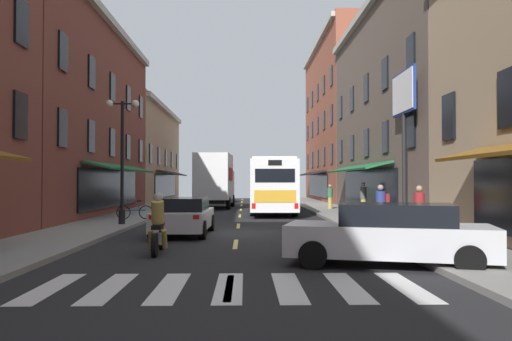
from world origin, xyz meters
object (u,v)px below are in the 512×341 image
(motorcycle_rider, at_px, (158,227))
(bicycle_near, at_px, (135,212))
(sedan_mid, at_px, (223,195))
(box_truck, at_px, (215,181))
(sedan_far, at_px, (390,234))
(pedestrian_near, at_px, (381,206))
(pedestrian_far, at_px, (363,198))
(transit_bus, at_px, (272,185))
(pedestrian_rear, at_px, (330,196))
(sedan_near, at_px, (184,216))
(street_lamp_twin, at_px, (122,155))
(billboard_sign, at_px, (404,108))
(pedestrian_mid, at_px, (419,209))

(motorcycle_rider, distance_m, bicycle_near, 11.10)
(sedan_mid, bearing_deg, box_truck, -90.76)
(sedan_far, bearing_deg, pedestrian_near, 76.54)
(pedestrian_far, bearing_deg, motorcycle_rider, 86.36)
(sedan_far, distance_m, pedestrian_near, 7.68)
(transit_bus, height_order, pedestrian_rear, transit_bus)
(sedan_near, xyz_separation_m, pedestrian_rear, (7.90, 15.12, 0.27))
(sedan_near, bearing_deg, pedestrian_near, 3.71)
(transit_bus, relative_size, pedestrian_rear, 7.00)
(street_lamp_twin, bearing_deg, sedan_mid, 83.00)
(billboard_sign, xyz_separation_m, box_truck, (-8.94, 15.87, -3.09))
(transit_bus, relative_size, bicycle_near, 6.67)
(pedestrian_rear, bearing_deg, pedestrian_near, 89.82)
(sedan_near, relative_size, pedestrian_far, 2.50)
(sedan_far, distance_m, pedestrian_rear, 22.22)
(pedestrian_near, height_order, street_lamp_twin, street_lamp_twin)
(billboard_sign, distance_m, transit_bus, 11.97)
(transit_bus, distance_m, pedestrian_mid, 14.93)
(bicycle_near, height_order, pedestrian_rear, pedestrian_rear)
(motorcycle_rider, relative_size, pedestrian_mid, 1.24)
(motorcycle_rider, xyz_separation_m, pedestrian_near, (7.52, 5.28, 0.33))
(sedan_mid, relative_size, bicycle_near, 2.78)
(pedestrian_near, xyz_separation_m, pedestrian_mid, (0.88, -1.71, -0.04))
(motorcycle_rider, distance_m, pedestrian_far, 16.45)
(box_truck, bearing_deg, bicycle_near, -103.77)
(box_truck, relative_size, pedestrian_near, 4.01)
(billboard_sign, bearing_deg, sedan_far, -109.21)
(pedestrian_far, bearing_deg, box_truck, -18.84)
(billboard_sign, distance_m, pedestrian_mid, 5.74)
(pedestrian_rear, bearing_deg, box_truck, -22.18)
(billboard_sign, relative_size, pedestrian_far, 3.67)
(transit_bus, bearing_deg, box_truck, 124.98)
(transit_bus, bearing_deg, pedestrian_near, -74.64)
(transit_bus, relative_size, pedestrian_mid, 6.76)
(sedan_near, height_order, sedan_far, sedan_far)
(pedestrian_mid, bearing_deg, billboard_sign, -20.88)
(billboard_sign, height_order, motorcycle_rider, billboard_sign)
(transit_bus, height_order, motorcycle_rider, transit_bus)
(pedestrian_mid, bearing_deg, pedestrian_near, 16.61)
(sedan_far, bearing_deg, pedestrian_mid, 65.17)
(sedan_mid, xyz_separation_m, motorcycle_rider, (-0.32, -34.23, -0.00))
(bicycle_near, distance_m, pedestrian_far, 12.21)
(transit_bus, distance_m, pedestrian_near, 13.04)
(transit_bus, distance_m, pedestrian_rear, 4.53)
(pedestrian_near, bearing_deg, box_truck, 1.45)
(sedan_near, bearing_deg, pedestrian_far, 46.08)
(bicycle_near, height_order, street_lamp_twin, street_lamp_twin)
(transit_bus, xyz_separation_m, street_lamp_twin, (-6.97, -9.86, 1.37))
(transit_bus, xyz_separation_m, pedestrian_rear, (3.95, 2.08, -0.75))
(sedan_mid, distance_m, sedan_far, 36.81)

